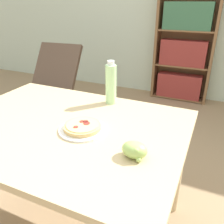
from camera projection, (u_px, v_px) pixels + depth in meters
ground_plane at (79, 211)px, 1.69m from camera, size 14.00×14.00×0.00m
wall_back at (172, 5)px, 3.29m from camera, size 8.00×0.05×2.60m
dining_table at (65, 139)px, 1.30m from camera, size 1.28×0.93×0.77m
pizza_on_plate at (82, 128)px, 1.19m from camera, size 0.24×0.24×0.04m
grape_bunch at (135, 150)px, 0.98m from camera, size 0.11×0.09×0.07m
drink_bottle at (111, 84)px, 1.47m from camera, size 0.07×0.07×0.27m
lounge_chair_near at (51, 98)px, 2.89m from camera, size 0.62×0.81×0.88m
bookshelf at (184, 51)px, 3.33m from camera, size 0.80×0.24×1.49m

